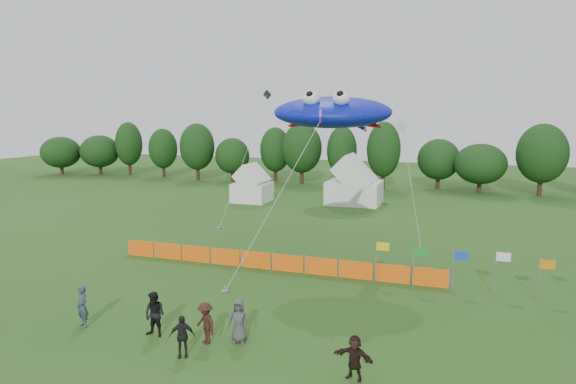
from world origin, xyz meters
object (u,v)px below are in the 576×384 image
(spectator_a, at_px, (82,306))
(tent_left, at_px, (252,186))
(spectator_e, at_px, (239,321))
(tent_right, at_px, (354,185))
(spectator_b, at_px, (155,314))
(stingray_kite, at_px, (335,113))
(spectator_f, at_px, (354,357))
(spectator_d, at_px, (182,336))
(spectator_c, at_px, (205,323))
(barrier_fence, at_px, (272,262))

(spectator_a, bearing_deg, tent_left, 123.24)
(spectator_e, bearing_deg, tent_right, 83.09)
(tent_left, bearing_deg, tent_right, 11.56)
(tent_left, xyz_separation_m, spectator_b, (9.03, -31.37, -0.66))
(stingray_kite, bearing_deg, tent_left, 125.43)
(spectator_a, xyz_separation_m, stingray_kite, (7.87, 12.71, 8.23))
(tent_right, height_order, spectator_f, tent_right)
(tent_right, height_order, stingray_kite, stingray_kite)
(spectator_b, distance_m, spectator_d, 2.32)
(spectator_b, bearing_deg, spectator_c, 5.10)
(spectator_c, height_order, spectator_d, spectator_c)
(tent_left, relative_size, barrier_fence, 0.18)
(barrier_fence, bearing_deg, tent_left, 115.81)
(tent_left, distance_m, spectator_d, 34.40)
(barrier_fence, bearing_deg, spectator_e, -76.88)
(barrier_fence, relative_size, stingray_kite, 1.28)
(tent_left, relative_size, spectator_c, 2.13)
(spectator_a, xyz_separation_m, spectator_f, (11.93, -0.51, -0.12))
(spectator_f, bearing_deg, stingray_kite, 119.79)
(tent_right, xyz_separation_m, spectator_a, (-4.76, -33.67, -1.01))
(tent_right, xyz_separation_m, spectator_e, (2.19, -32.81, -1.03))
(tent_left, distance_m, spectator_c, 33.26)
(spectator_b, relative_size, spectator_e, 1.06)
(spectator_b, bearing_deg, spectator_a, -174.33)
(spectator_b, bearing_deg, spectator_d, -28.82)
(spectator_d, distance_m, spectator_f, 6.49)
(spectator_f, distance_m, stingray_kite, 16.16)
(spectator_f, bearing_deg, spectator_c, -174.76)
(spectator_a, bearing_deg, stingray_kite, 81.51)
(tent_right, relative_size, barrier_fence, 0.27)
(spectator_f, bearing_deg, spectator_d, -162.88)
(tent_left, bearing_deg, spectator_e, -67.84)
(spectator_c, xyz_separation_m, spectator_f, (6.18, -0.81, -0.05))
(spectator_b, relative_size, spectator_d, 1.16)
(barrier_fence, height_order, spectator_d, spectator_d)
(spectator_b, height_order, spectator_c, spectator_b)
(spectator_f, height_order, stingray_kite, stingray_kite)
(spectator_a, relative_size, spectator_f, 1.16)
(barrier_fence, xyz_separation_m, spectator_b, (-1.29, -10.04, 0.44))
(spectator_c, distance_m, spectator_e, 1.33)
(spectator_d, height_order, spectator_f, spectator_d)
(spectator_e, relative_size, stingray_kite, 0.11)
(tent_right, relative_size, spectator_a, 2.95)
(barrier_fence, height_order, spectator_b, spectator_b)
(spectator_f, xyz_separation_m, stingray_kite, (-4.07, 13.22, 8.35))
(tent_left, distance_m, spectator_e, 33.16)
(tent_left, bearing_deg, spectator_d, -71.33)
(spectator_a, height_order, spectator_f, spectator_a)
(spectator_d, relative_size, spectator_f, 1.03)
(spectator_a, relative_size, stingray_kite, 0.12)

